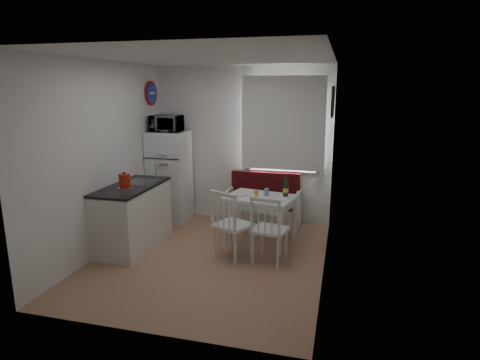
# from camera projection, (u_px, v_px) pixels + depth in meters

# --- Properties ---
(floor) EXTENTS (3.00, 3.50, 0.02)m
(floor) POSITION_uv_depth(u_px,v_px,m) (210.00, 258.00, 5.39)
(floor) COLOR tan
(floor) RESTS_ON ground
(ceiling) EXTENTS (3.00, 3.50, 0.02)m
(ceiling) POSITION_uv_depth(u_px,v_px,m) (206.00, 57.00, 4.80)
(ceiling) COLOR white
(ceiling) RESTS_ON wall_back
(wall_back) EXTENTS (3.00, 0.02, 2.60)m
(wall_back) POSITION_uv_depth(u_px,v_px,m) (242.00, 145.00, 6.75)
(wall_back) COLOR white
(wall_back) RESTS_ON floor
(wall_front) EXTENTS (3.00, 0.02, 2.60)m
(wall_front) POSITION_uv_depth(u_px,v_px,m) (142.00, 200.00, 3.45)
(wall_front) COLOR white
(wall_front) RESTS_ON floor
(wall_left) EXTENTS (0.02, 3.50, 2.60)m
(wall_left) POSITION_uv_depth(u_px,v_px,m) (104.00, 158.00, 5.46)
(wall_left) COLOR white
(wall_left) RESTS_ON floor
(wall_right) EXTENTS (0.02, 3.50, 2.60)m
(wall_right) POSITION_uv_depth(u_px,v_px,m) (328.00, 169.00, 4.73)
(wall_right) COLOR white
(wall_right) RESTS_ON floor
(window) EXTENTS (1.22, 0.06, 1.47)m
(window) POSITION_uv_depth(u_px,v_px,m) (283.00, 127.00, 6.48)
(window) COLOR white
(window) RESTS_ON wall_back
(curtain) EXTENTS (1.35, 0.02, 1.50)m
(curtain) POSITION_uv_depth(u_px,v_px,m) (283.00, 124.00, 6.40)
(curtain) COLOR white
(curtain) RESTS_ON wall_back
(kitchen_counter) EXTENTS (0.62, 1.32, 1.16)m
(kitchen_counter) POSITION_uv_depth(u_px,v_px,m) (133.00, 215.00, 5.73)
(kitchen_counter) COLOR white
(kitchen_counter) RESTS_ON floor
(wall_sign) EXTENTS (0.03, 0.40, 0.40)m
(wall_sign) POSITION_uv_depth(u_px,v_px,m) (152.00, 93.00, 6.63)
(wall_sign) COLOR #1C3AA8
(wall_sign) RESTS_ON wall_left
(picture_frame) EXTENTS (0.04, 0.52, 0.42)m
(picture_frame) POSITION_uv_depth(u_px,v_px,m) (333.00, 101.00, 5.61)
(picture_frame) COLOR black
(picture_frame) RESTS_ON wall_right
(bench) EXTENTS (1.21, 0.47, 0.87)m
(bench) POSITION_uv_depth(u_px,v_px,m) (264.00, 208.00, 6.64)
(bench) COLOR white
(bench) RESTS_ON floor
(dining_table) EXTENTS (1.07, 0.84, 0.72)m
(dining_table) POSITION_uv_depth(u_px,v_px,m) (260.00, 202.00, 5.76)
(dining_table) COLOR white
(dining_table) RESTS_ON floor
(chair_left) EXTENTS (0.58, 0.58, 0.51)m
(chair_left) POSITION_uv_depth(u_px,v_px,m) (231.00, 218.00, 5.21)
(chair_left) COLOR white
(chair_left) RESTS_ON floor
(chair_right) EXTENTS (0.49, 0.47, 0.49)m
(chair_right) POSITION_uv_depth(u_px,v_px,m) (269.00, 223.00, 5.10)
(chair_right) COLOR white
(chair_right) RESTS_ON floor
(fridge) EXTENTS (0.61, 0.61, 1.53)m
(fridge) POSITION_uv_depth(u_px,v_px,m) (170.00, 176.00, 6.83)
(fridge) COLOR white
(fridge) RESTS_ON floor
(microwave) EXTENTS (0.49, 0.33, 0.27)m
(microwave) POSITION_uv_depth(u_px,v_px,m) (166.00, 123.00, 6.58)
(microwave) COLOR white
(microwave) RESTS_ON fridge
(kettle) EXTENTS (0.18, 0.18, 0.24)m
(kettle) POSITION_uv_depth(u_px,v_px,m) (125.00, 181.00, 5.35)
(kettle) COLOR #B41C0E
(kettle) RESTS_ON kitchen_counter
(wine_bottle) EXTENTS (0.08, 0.08, 0.31)m
(wine_bottle) POSITION_uv_depth(u_px,v_px,m) (286.00, 186.00, 5.72)
(wine_bottle) COLOR #12381A
(wine_bottle) RESTS_ON dining_table
(drinking_glass_orange) EXTENTS (0.06, 0.06, 0.09)m
(drinking_glass_orange) POSITION_uv_depth(u_px,v_px,m) (256.00, 194.00, 5.70)
(drinking_glass_orange) COLOR gold
(drinking_glass_orange) RESTS_ON dining_table
(drinking_glass_blue) EXTENTS (0.07, 0.07, 0.11)m
(drinking_glass_blue) POSITION_uv_depth(u_px,v_px,m) (266.00, 192.00, 5.76)
(drinking_glass_blue) COLOR #7299C2
(drinking_glass_blue) RESTS_ON dining_table
(plate) EXTENTS (0.22, 0.22, 0.02)m
(plate) POSITION_uv_depth(u_px,v_px,m) (240.00, 194.00, 5.84)
(plate) COLOR white
(plate) RESTS_ON dining_table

